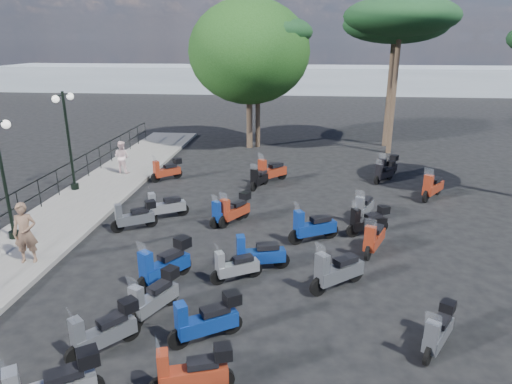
# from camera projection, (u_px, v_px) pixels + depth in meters

# --- Properties ---
(ground) EXTENTS (120.00, 120.00, 0.00)m
(ground) POSITION_uv_depth(u_px,v_px,m) (228.00, 261.00, 13.59)
(ground) COLOR black
(ground) RESTS_ON ground
(sidewalk) EXTENTS (3.00, 30.00, 0.15)m
(sidewalk) POSITION_uv_depth(u_px,v_px,m) (68.00, 214.00, 16.99)
(sidewalk) COLOR #61605D
(sidewalk) RESTS_ON ground
(railing) EXTENTS (0.04, 26.04, 1.10)m
(railing) POSITION_uv_depth(u_px,v_px,m) (28.00, 194.00, 16.66)
(railing) COLOR black
(railing) RESTS_ON sidewalk
(lamp_post_1) EXTENTS (0.48, 1.12, 3.88)m
(lamp_post_1) POSITION_uv_depth(u_px,v_px,m) (3.00, 172.00, 14.12)
(lamp_post_1) COLOR black
(lamp_post_1) RESTS_ON sidewalk
(lamp_post_2) EXTENTS (0.42, 1.21, 4.14)m
(lamp_post_2) POSITION_uv_depth(u_px,v_px,m) (68.00, 135.00, 18.84)
(lamp_post_2) COLOR black
(lamp_post_2) RESTS_ON sidewalk
(woman) EXTENTS (0.75, 0.58, 1.80)m
(woman) POSITION_uv_depth(u_px,v_px,m) (25.00, 233.00, 12.99)
(woman) COLOR brown
(woman) RESTS_ON sidewalk
(pedestrian_far) EXTENTS (0.86, 0.74, 1.56)m
(pedestrian_far) POSITION_uv_depth(u_px,v_px,m) (122.00, 157.00, 21.70)
(pedestrian_far) COLOR beige
(pedestrian_far) RESTS_ON sidewalk
(scooter_1) EXTENTS (0.93, 1.56, 1.34)m
(scooter_1) POSITION_uv_depth(u_px,v_px,m) (154.00, 297.00, 10.78)
(scooter_1) COLOR black
(scooter_1) RESTS_ON ground
(scooter_2) EXTENTS (1.19, 1.65, 1.49)m
(scooter_2) POSITION_uv_depth(u_px,v_px,m) (165.00, 265.00, 12.20)
(scooter_2) COLOR black
(scooter_2) RESTS_ON ground
(scooter_3) EXTENTS (1.48, 0.96, 1.31)m
(scooter_3) POSITION_uv_depth(u_px,v_px,m) (166.00, 206.00, 16.71)
(scooter_3) COLOR black
(scooter_3) RESTS_ON ground
(scooter_4) EXTENTS (1.44, 1.00, 1.29)m
(scooter_4) POSITION_uv_depth(u_px,v_px,m) (135.00, 217.00, 15.69)
(scooter_4) COLOR black
(scooter_4) RESTS_ON ground
(scooter_5) EXTENTS (1.27, 1.22, 1.28)m
(scooter_5) POSITION_uv_depth(u_px,v_px,m) (167.00, 170.00, 21.15)
(scooter_5) COLOR black
(scooter_5) RESTS_ON ground
(scooter_7) EXTENTS (1.23, 1.37, 1.33)m
(scooter_7) POSITION_uv_depth(u_px,v_px,m) (104.00, 332.00, 9.53)
(scooter_7) COLOR black
(scooter_7) RESTS_ON ground
(scooter_8) EXTENTS (1.36, 0.87, 1.20)m
(scooter_8) POSITION_uv_depth(u_px,v_px,m) (235.00, 267.00, 12.38)
(scooter_8) COLOR black
(scooter_8) RESTS_ON ground
(scooter_9) EXTENTS (1.72, 0.71, 1.39)m
(scooter_9) POSITION_uv_depth(u_px,v_px,m) (258.00, 255.00, 12.95)
(scooter_9) COLOR black
(scooter_9) RESTS_ON ground
(scooter_10) EXTENTS (1.10, 1.23, 1.24)m
(scooter_10) POSITION_uv_depth(u_px,v_px,m) (227.00, 213.00, 16.14)
(scooter_10) COLOR black
(scooter_10) RESTS_ON ground
(scooter_11) EXTENTS (0.77, 1.49, 1.25)m
(scooter_11) POSITION_uv_depth(u_px,v_px,m) (259.00, 179.00, 20.07)
(scooter_11) COLOR black
(scooter_11) RESTS_ON ground
(scooter_13) EXTENTS (1.56, 0.72, 1.28)m
(scooter_13) POSITION_uv_depth(u_px,v_px,m) (193.00, 372.00, 8.41)
(scooter_13) COLOR black
(scooter_13) RESTS_ON ground
(scooter_14) EXTENTS (1.54, 1.07, 1.37)m
(scooter_14) POSITION_uv_depth(u_px,v_px,m) (206.00, 320.00, 9.89)
(scooter_14) COLOR black
(scooter_14) RESTS_ON ground
(scooter_15) EXTENTS (1.65, 1.02, 1.45)m
(scooter_15) POSITION_uv_depth(u_px,v_px,m) (313.00, 227.00, 14.76)
(scooter_15) COLOR black
(scooter_15) RESTS_ON ground
(scooter_16) EXTENTS (1.02, 1.48, 1.31)m
(scooter_16) POSITION_uv_depth(u_px,v_px,m) (235.00, 210.00, 16.28)
(scooter_16) COLOR black
(scooter_16) RESTS_ON ground
(scooter_17) EXTENTS (1.37, 1.42, 1.48)m
(scooter_17) POSITION_uv_depth(u_px,v_px,m) (271.00, 172.00, 20.81)
(scooter_17) COLOR black
(scooter_17) RESTS_ON ground
(scooter_19) EXTENTS (0.95, 1.35, 1.21)m
(scooter_19) POSITION_uv_depth(u_px,v_px,m) (438.00, 332.00, 9.60)
(scooter_19) COLOR black
(scooter_19) RESTS_ON ground
(scooter_20) EXTENTS (1.50, 1.25, 1.47)m
(scooter_20) POSITION_uv_depth(u_px,v_px,m) (337.00, 272.00, 11.96)
(scooter_20) COLOR black
(scooter_20) RESTS_ON ground
(scooter_21) EXTENTS (0.86, 1.59, 1.34)m
(scooter_21) POSITION_uv_depth(u_px,v_px,m) (374.00, 239.00, 13.99)
(scooter_21) COLOR black
(scooter_21) RESTS_ON ground
(scooter_22) EXTENTS (1.48, 0.87, 1.27)m
(scooter_22) POSITION_uv_depth(u_px,v_px,m) (368.00, 221.00, 15.29)
(scooter_22) COLOR black
(scooter_22) RESTS_ON ground
(scooter_23) EXTENTS (1.15, 1.38, 1.31)m
(scooter_23) POSITION_uv_depth(u_px,v_px,m) (387.00, 168.00, 21.56)
(scooter_23) COLOR black
(scooter_23) RESTS_ON ground
(scooter_27) EXTENTS (0.87, 1.51, 1.30)m
(scooter_27) POSITION_uv_depth(u_px,v_px,m) (363.00, 208.00, 16.55)
(scooter_27) COLOR black
(scooter_27) RESTS_ON ground
(scooter_28) EXTENTS (1.16, 1.53, 1.44)m
(scooter_28) POSITION_uv_depth(u_px,v_px,m) (432.00, 187.00, 18.71)
(scooter_28) COLOR black
(scooter_28) RESTS_ON ground
(scooter_29) EXTENTS (1.09, 1.21, 1.18)m
(scooter_29) POSITION_uv_depth(u_px,v_px,m) (384.00, 173.00, 20.91)
(scooter_29) COLOR black
(scooter_29) RESTS_ON ground
(broadleaf_tree) EXTENTS (6.90, 6.90, 8.48)m
(broadleaf_tree) POSITION_uv_depth(u_px,v_px,m) (249.00, 52.00, 25.87)
(broadleaf_tree) COLOR #38281E
(broadleaf_tree) RESTS_ON ground
(pine_0) EXTENTS (6.04, 6.04, 8.45)m
(pine_0) POSITION_uv_depth(u_px,v_px,m) (401.00, 17.00, 23.99)
(pine_0) COLOR #38281E
(pine_0) RESTS_ON ground
(pine_1) EXTENTS (5.92, 5.92, 8.03)m
(pine_1) POSITION_uv_depth(u_px,v_px,m) (395.00, 25.00, 25.85)
(pine_1) COLOR #38281E
(pine_1) RESTS_ON ground
(pine_2) EXTENTS (6.19, 6.19, 7.70)m
(pine_2) POSITION_uv_depth(u_px,v_px,m) (258.00, 32.00, 25.74)
(pine_2) COLOR #38281E
(pine_2) RESTS_ON ground
(distant_hills) EXTENTS (70.00, 8.00, 3.00)m
(distant_hills) POSITION_uv_depth(u_px,v_px,m) (285.00, 79.00, 55.50)
(distant_hills) COLOR gray
(distant_hills) RESTS_ON ground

